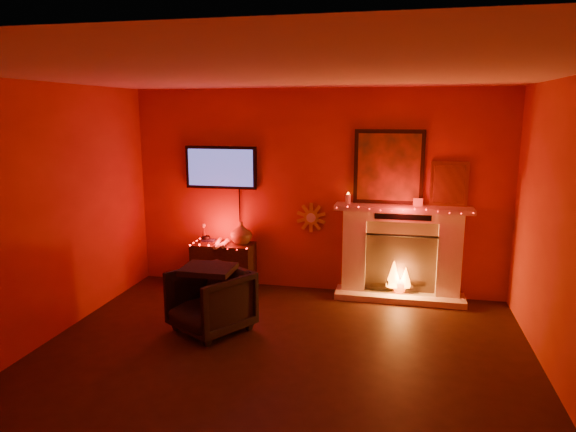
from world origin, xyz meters
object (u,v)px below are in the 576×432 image
(tv, at_px, (221,168))
(console_table, at_px, (225,261))
(sunburst_clock, at_px, (311,218))
(armchair, at_px, (211,301))
(fireplace, at_px, (401,244))

(tv, relative_size, console_table, 1.32)
(sunburst_clock, xyz_separation_m, console_table, (-1.16, -0.22, -0.62))
(sunburst_clock, relative_size, armchair, 0.52)
(fireplace, height_order, armchair, fireplace)
(tv, height_order, console_table, tv)
(fireplace, relative_size, sunburst_clock, 5.45)
(fireplace, relative_size, tv, 1.76)
(sunburst_clock, height_order, console_table, sunburst_clock)
(sunburst_clock, distance_m, armchair, 1.93)
(fireplace, height_order, sunburst_clock, fireplace)
(sunburst_clock, distance_m, console_table, 1.33)
(tv, bearing_deg, armchair, -75.62)
(fireplace, xyz_separation_m, console_table, (-2.35, -0.13, -0.35))
(armchair, bearing_deg, tv, 136.88)
(fireplace, distance_m, tv, 2.61)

